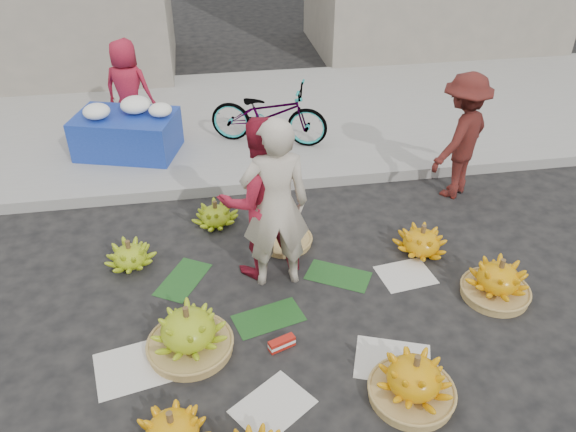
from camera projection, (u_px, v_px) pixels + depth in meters
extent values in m
plane|color=black|center=(276.00, 303.00, 5.51)|extent=(80.00, 80.00, 0.00)
cube|color=gray|center=(252.00, 184.00, 7.27)|extent=(40.00, 0.25, 0.15)
cube|color=gray|center=(237.00, 119.00, 9.00)|extent=(40.00, 4.00, 0.12)
cylinder|color=olive|center=(190.00, 346.00, 4.99)|extent=(0.75, 0.75, 0.09)
cylinder|color=#523B21|center=(186.00, 313.00, 4.77)|extent=(0.05, 0.05, 0.12)
cylinder|color=#523B21|center=(170.00, 418.00, 4.08)|extent=(0.05, 0.05, 0.12)
cylinder|color=olive|center=(411.00, 393.00, 4.56)|extent=(0.69, 0.69, 0.09)
cylinder|color=#523B21|center=(417.00, 362.00, 4.36)|extent=(0.05, 0.05, 0.12)
cylinder|color=olive|center=(495.00, 292.00, 5.58)|extent=(0.66, 0.66, 0.09)
cylinder|color=#523B21|center=(502.00, 265.00, 5.38)|extent=(0.05, 0.05, 0.12)
cylinder|color=#523B21|center=(423.00, 230.00, 6.03)|extent=(0.05, 0.05, 0.12)
cylinder|color=#523B21|center=(128.00, 246.00, 5.86)|extent=(0.05, 0.05, 0.12)
cylinder|color=#523B21|center=(215.00, 206.00, 6.50)|extent=(0.05, 0.05, 0.12)
cylinder|color=olive|center=(285.00, 240.00, 6.32)|extent=(0.77, 0.77, 0.07)
cube|color=#B11C12|center=(282.00, 343.00, 5.00)|extent=(0.26, 0.16, 0.10)
imported|color=beige|center=(275.00, 206.00, 5.31)|extent=(0.67, 0.45, 1.81)
imported|color=#B11B30|center=(260.00, 199.00, 5.48)|extent=(0.94, 0.79, 1.73)
imported|color=maroon|center=(461.00, 137.00, 6.79)|extent=(1.17, 1.10, 1.59)
cube|color=navy|center=(127.00, 134.00, 7.76)|extent=(1.52, 1.18, 0.56)
ellipsoid|color=white|center=(97.00, 112.00, 7.46)|extent=(0.36, 0.36, 0.20)
ellipsoid|color=white|center=(135.00, 105.00, 7.61)|extent=(0.40, 0.40, 0.22)
ellipsoid|color=white|center=(160.00, 110.00, 7.53)|extent=(0.31, 0.31, 0.17)
cylinder|color=slate|center=(98.00, 143.00, 7.79)|extent=(0.28, 0.28, 0.32)
imported|color=#B11B30|center=(128.00, 89.00, 7.98)|extent=(0.80, 0.65, 1.42)
imported|color=gray|center=(269.00, 114.00, 7.92)|extent=(1.12, 1.79, 0.89)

